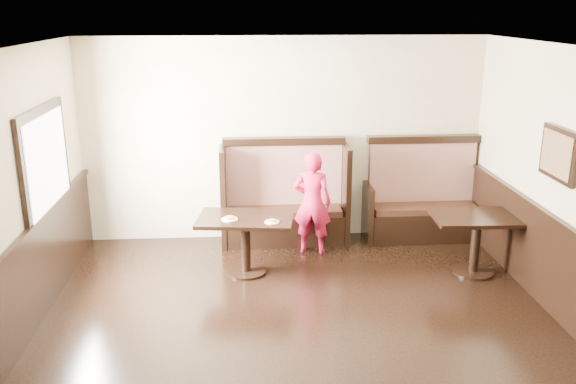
{
  "coord_description": "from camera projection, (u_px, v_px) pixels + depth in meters",
  "views": [
    {
      "loc": [
        -0.54,
        -4.72,
        3.17
      ],
      "look_at": [
        -0.02,
        2.35,
        1.0
      ],
      "focal_mm": 38.0,
      "sensor_mm": 36.0,
      "label": 1
    }
  ],
  "objects": [
    {
      "name": "room_shell",
      "position": [
        274.0,
        294.0,
        5.52
      ],
      "size": [
        7.0,
        7.0,
        7.0
      ],
      "color": "beige",
      "rests_on": "ground"
    },
    {
      "name": "booth_main",
      "position": [
        285.0,
        205.0,
        8.46
      ],
      "size": [
        1.75,
        0.72,
        1.45
      ],
      "color": "black",
      "rests_on": "ground"
    },
    {
      "name": "child",
      "position": [
        312.0,
        203.0,
        8.01
      ],
      "size": [
        0.57,
        0.45,
        1.38
      ],
      "primitive_type": "imported",
      "rotation": [
        0.0,
        0.0,
        2.89
      ],
      "color": "red",
      "rests_on": "ground"
    },
    {
      "name": "booth_neighbor",
      "position": [
        422.0,
        205.0,
        8.6
      ],
      "size": [
        1.65,
        0.72,
        1.45
      ],
      "color": "black",
      "rests_on": "ground"
    },
    {
      "name": "pizza_plate_right",
      "position": [
        272.0,
        221.0,
        7.18
      ],
      "size": [
        0.18,
        0.18,
        0.03
      ],
      "color": "white",
      "rests_on": "table_main"
    },
    {
      "name": "pizza_plate_left",
      "position": [
        230.0,
        218.0,
        7.27
      ],
      "size": [
        0.2,
        0.2,
        0.04
      ],
      "color": "white",
      "rests_on": "table_main"
    },
    {
      "name": "ground",
      "position": [
        309.0,
        375.0,
        5.47
      ],
      "size": [
        7.0,
        7.0,
        0.0
      ],
      "primitive_type": "plane",
      "color": "black",
      "rests_on": "ground"
    },
    {
      "name": "table_neighbor",
      "position": [
        477.0,
        230.0,
        7.4
      ],
      "size": [
        1.11,
        0.75,
        0.75
      ],
      "rotation": [
        0.0,
        0.0,
        -0.04
      ],
      "color": "black",
      "rests_on": "ground"
    },
    {
      "name": "table_main",
      "position": [
        245.0,
        230.0,
        7.4
      ],
      "size": [
        1.22,
        0.85,
        0.73
      ],
      "rotation": [
        0.0,
        0.0,
        -0.13
      ],
      "color": "black",
      "rests_on": "ground"
    }
  ]
}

